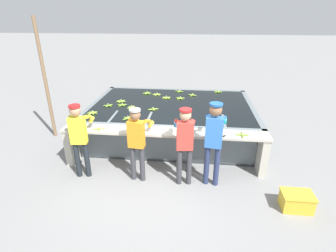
{
  "coord_description": "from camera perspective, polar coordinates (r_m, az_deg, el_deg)",
  "views": [
    {
      "loc": [
        0.64,
        -4.87,
        3.26
      ],
      "look_at": [
        0.0,
        1.13,
        0.64
      ],
      "focal_mm": 28.0,
      "sensor_mm": 36.0,
      "label": 1
    }
  ],
  "objects": [
    {
      "name": "ground_plane",
      "position": [
        5.89,
        -1.17,
        -10.07
      ],
      "size": [
        80.0,
        80.0,
        0.0
      ],
      "primitive_type": "plane",
      "color": "gray",
      "rests_on": "ground"
    },
    {
      "name": "wash_tank",
      "position": [
        7.48,
        0.73,
        1.44
      ],
      "size": [
        4.49,
        3.2,
        0.91
      ],
      "color": "slate",
      "rests_on": "ground"
    },
    {
      "name": "work_ledge",
      "position": [
        5.76,
        -0.95,
        -3.48
      ],
      "size": [
        4.49,
        0.45,
        0.91
      ],
      "color": "#B7B2A3",
      "rests_on": "ground"
    },
    {
      "name": "worker_0",
      "position": [
        5.64,
        -18.8,
        -1.71
      ],
      "size": [
        0.47,
        0.73,
        1.62
      ],
      "color": "#1E2328",
      "rests_on": "ground"
    },
    {
      "name": "worker_1",
      "position": [
        5.27,
        -6.78,
        -2.65
      ],
      "size": [
        0.46,
        0.73,
        1.58
      ],
      "color": "#38383D",
      "rests_on": "ground"
    },
    {
      "name": "worker_2",
      "position": [
        5.1,
        3.66,
        -2.99
      ],
      "size": [
        0.45,
        0.73,
        1.63
      ],
      "color": "#38383D",
      "rests_on": "ground"
    },
    {
      "name": "worker_3",
      "position": [
        5.11,
        9.97,
        -2.2
      ],
      "size": [
        0.47,
        0.75,
        1.75
      ],
      "color": "navy",
      "rests_on": "ground"
    },
    {
      "name": "banana_bunch_floating_0",
      "position": [
        7.64,
        -10.2,
        5.33
      ],
      "size": [
        0.28,
        0.28,
        0.08
      ],
      "color": "#8CB738",
      "rests_on": "wash_tank"
    },
    {
      "name": "banana_bunch_floating_1",
      "position": [
        8.13,
        5.3,
        6.72
      ],
      "size": [
        0.28,
        0.28,
        0.08
      ],
      "color": "#93BC3D",
      "rests_on": "wash_tank"
    },
    {
      "name": "banana_bunch_floating_2",
      "position": [
        7.84,
        -0.38,
        6.18
      ],
      "size": [
        0.26,
        0.28,
        0.08
      ],
      "color": "#9EC642",
      "rests_on": "wash_tank"
    },
    {
      "name": "banana_bunch_floating_3",
      "position": [
        7.09,
        -7.88,
        4.05
      ],
      "size": [
        0.27,
        0.28,
        0.08
      ],
      "color": "#9EC642",
      "rests_on": "wash_tank"
    },
    {
      "name": "banana_bunch_floating_4",
      "position": [
        6.9,
        -16.15,
        2.76
      ],
      "size": [
        0.28,
        0.28,
        0.08
      ],
      "color": "#8CB738",
      "rests_on": "wash_tank"
    },
    {
      "name": "banana_bunch_floating_5",
      "position": [
        6.36,
        -8.75,
        1.67
      ],
      "size": [
        0.27,
        0.27,
        0.08
      ],
      "color": "#7FAD33",
      "rests_on": "wash_tank"
    },
    {
      "name": "banana_bunch_floating_6",
      "position": [
        8.51,
        2.45,
        7.56
      ],
      "size": [
        0.28,
        0.28,
        0.08
      ],
      "color": "#8CB738",
      "rests_on": "wash_tank"
    },
    {
      "name": "banana_bunch_floating_7",
      "position": [
        7.35,
        -12.89,
        4.38
      ],
      "size": [
        0.27,
        0.27,
        0.08
      ],
      "color": "#75A333",
      "rests_on": "wash_tank"
    },
    {
      "name": "banana_bunch_floating_8",
      "position": [
        7.8,
        2.66,
        6.05
      ],
      "size": [
        0.28,
        0.27,
        0.08
      ],
      "color": "#93BC3D",
      "rests_on": "wash_tank"
    },
    {
      "name": "banana_bunch_floating_9",
      "position": [
        6.9,
        -3.25,
        3.68
      ],
      "size": [
        0.28,
        0.28,
        0.08
      ],
      "color": "#8CB738",
      "rests_on": "wash_tank"
    },
    {
      "name": "banana_bunch_floating_10",
      "position": [
        7.31,
        -9.97,
        4.53
      ],
      "size": [
        0.27,
        0.27,
        0.08
      ],
      "color": "#75A333",
      "rests_on": "wash_tank"
    },
    {
      "name": "banana_bunch_floating_11",
      "position": [
        8.17,
        -2.48,
        6.87
      ],
      "size": [
        0.28,
        0.28,
        0.08
      ],
      "color": "#9EC642",
      "rests_on": "wash_tank"
    },
    {
      "name": "banana_bunch_floating_12",
      "position": [
        8.6,
        10.8,
        7.33
      ],
      "size": [
        0.28,
        0.27,
        0.08
      ],
      "color": "#7FAD33",
      "rests_on": "wash_tank"
    },
    {
      "name": "banana_bunch_floating_13",
      "position": [
        8.32,
        -4.59,
        7.13
      ],
      "size": [
        0.28,
        0.28,
        0.08
      ],
      "color": "#7FAD33",
      "rests_on": "wash_tank"
    },
    {
      "name": "banana_bunch_ledge_0",
      "position": [
        6.16,
        -18.68,
        -0.01
      ],
      "size": [
        0.28,
        0.28,
        0.08
      ],
      "color": "#9EC642",
      "rests_on": "work_ledge"
    },
    {
      "name": "banana_bunch_ledge_1",
      "position": [
        5.64,
        15.84,
        -1.83
      ],
      "size": [
        0.28,
        0.28,
        0.08
      ],
      "color": "#7FAD33",
      "rests_on": "work_ledge"
    },
    {
      "name": "banana_bunch_ledge_2",
      "position": [
        5.9,
        -14.78,
        -0.57
      ],
      "size": [
        0.27,
        0.27,
        0.08
      ],
      "color": "#9EC642",
      "rests_on": "work_ledge"
    },
    {
      "name": "knife_0",
      "position": [
        5.57,
        12.45,
        -1.94
      ],
      "size": [
        0.23,
        0.3,
        0.02
      ],
      "color": "silver",
      "rests_on": "work_ledge"
    },
    {
      "name": "knife_1",
      "position": [
        5.8,
        -7.66,
        -0.5
      ],
      "size": [
        0.34,
        0.15,
        0.02
      ],
      "color": "silver",
      "rests_on": "work_ledge"
    },
    {
      "name": "crate",
      "position": [
        5.38,
        26.18,
        -14.45
      ],
      "size": [
        0.55,
        0.39,
        0.32
      ],
      "color": "gold",
      "rests_on": "ground"
    },
    {
      "name": "support_post_left",
      "position": [
        7.72,
        -25.15,
        8.89
      ],
      "size": [
        0.09,
        0.09,
        3.2
      ],
      "color": "#846647",
      "rests_on": "ground"
    }
  ]
}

